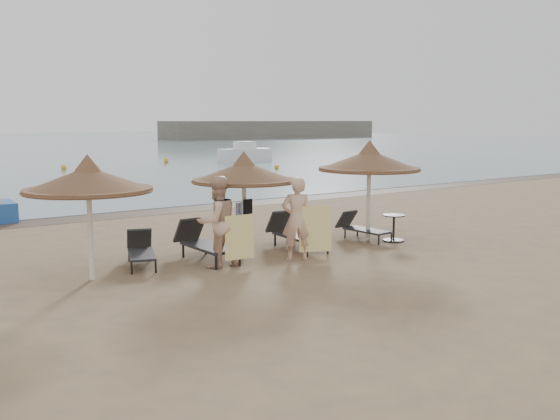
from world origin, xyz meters
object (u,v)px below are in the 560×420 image
at_px(person_left, 217,215).
at_px(lounger_far_right, 361,227).
at_px(lounger_near_left, 203,242).
at_px(lounger_near_right, 294,232).
at_px(palapa_center, 244,172).
at_px(palapa_right, 369,161).
at_px(palapa_left, 88,180).
at_px(person_right, 297,212).
at_px(side_table, 394,229).
at_px(lounger_far_left, 141,250).

bearing_deg(person_left, lounger_far_right, -177.07).
distance_m(lounger_near_left, lounger_near_right, 2.48).
height_order(palapa_center, lounger_near_right, palapa_center).
distance_m(palapa_center, palapa_right, 3.61).
relative_size(lounger_near_left, lounger_near_right, 1.00).
distance_m(palapa_left, lounger_far_right, 7.53).
distance_m(palapa_left, person_right, 4.59).
height_order(palapa_center, person_left, palapa_center).
height_order(lounger_near_right, lounger_far_right, lounger_near_right).
bearing_deg(palapa_center, palapa_left, -176.29).
height_order(lounger_far_right, side_table, lounger_far_right).
bearing_deg(lounger_far_right, person_left, -176.93).
distance_m(lounger_far_left, lounger_far_right, 6.04).
distance_m(lounger_near_left, person_left, 1.15).
xyz_separation_m(palapa_right, lounger_near_right, (-2.15, 0.40, -1.72)).
bearing_deg(person_left, palapa_center, -151.16).
xyz_separation_m(palapa_left, lounger_near_left, (2.72, 0.36, -1.60)).
distance_m(palapa_right, lounger_far_left, 6.33).
bearing_deg(lounger_near_right, side_table, -13.29).
bearing_deg(palapa_center, person_left, -146.89).
xyz_separation_m(lounger_far_left, person_right, (3.07, -1.67, 0.78)).
bearing_deg(person_left, palapa_left, -15.36).
height_order(lounger_far_left, lounger_near_left, lounger_near_left).
bearing_deg(palapa_center, lounger_near_right, -1.41).
height_order(lounger_far_left, lounger_near_right, lounger_near_right).
distance_m(palapa_left, person_left, 2.78).
height_order(palapa_center, person_right, palapa_center).
relative_size(lounger_far_left, person_left, 0.75).
distance_m(lounger_far_right, side_table, 0.89).
bearing_deg(side_table, lounger_near_right, 162.56).
xyz_separation_m(palapa_left, person_left, (2.60, -0.51, -0.85)).
relative_size(lounger_near_left, lounger_far_right, 1.22).
bearing_deg(lounger_near_left, palapa_right, -7.82).
height_order(lounger_far_right, person_right, person_right).
xyz_separation_m(lounger_near_left, lounger_far_right, (4.62, -0.27, -0.08)).
height_order(lounger_far_left, side_table, lounger_far_left).
bearing_deg(lounger_near_left, person_left, -98.47).
xyz_separation_m(palapa_center, lounger_near_left, (-1.04, 0.11, -1.56)).
height_order(lounger_far_right, person_left, person_left).
bearing_deg(palapa_left, person_right, -12.58).
bearing_deg(lounger_far_left, palapa_left, -133.37).
height_order(side_table, person_right, person_right).
xyz_separation_m(palapa_left, person_right, (4.39, -0.98, -0.90)).
distance_m(lounger_far_right, person_right, 3.23).
xyz_separation_m(lounger_near_left, lounger_near_right, (2.47, -0.15, -0.01)).
relative_size(palapa_left, lounger_near_right, 1.27).
bearing_deg(palapa_center, lounger_far_right, -2.49).
bearing_deg(lounger_near_left, lounger_far_right, -4.33).
xyz_separation_m(palapa_center, lounger_far_left, (-2.43, 0.44, -1.63)).
bearing_deg(palapa_right, lounger_near_right, 169.34).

